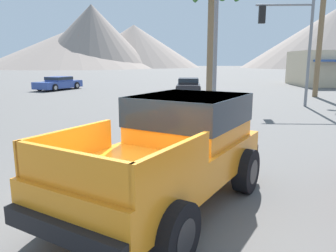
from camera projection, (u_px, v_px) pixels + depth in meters
name	position (u px, v px, depth m)	size (l,w,h in m)	color
ground_plane	(141.00, 217.00, 5.41)	(320.00, 320.00, 0.00)	#5B5956
orange_pickup_truck	(176.00, 143.00, 5.89)	(3.92, 5.09, 1.90)	orange
parked_car_blue	(59.00, 83.00, 28.93)	(3.30, 4.76, 1.16)	#334C9E
parked_car_dark	(188.00, 85.00, 25.92)	(1.97, 4.34, 1.19)	#232328
traffic_light_main	(289.00, 34.00, 17.84)	(3.13, 0.38, 5.73)	slate
street_lamp_post	(217.00, 0.00, 10.77)	(0.90, 0.24, 7.46)	slate
palm_tree_leaning	(212.00, 9.00, 17.42)	(2.79, 3.02, 7.02)	brown
storefront_building	(336.00, 68.00, 33.98)	(8.20, 7.53, 3.52)	beige
distant_mountain_range	(200.00, 42.00, 117.85)	(158.98, 70.69, 21.37)	gray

